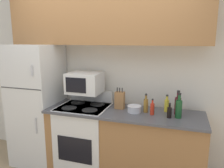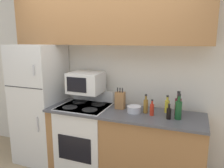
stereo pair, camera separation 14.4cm
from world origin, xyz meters
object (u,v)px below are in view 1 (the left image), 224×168
Objects in this scene: bottle_cooking_spray at (167,105)px; bottle_soy_sauce at (169,112)px; stove at (85,137)px; bottle_vinegar at (146,105)px; refrigerator at (38,105)px; bowl at (134,109)px; microwave at (85,83)px; bottle_wine_red at (178,105)px; bottle_hot_sauce at (152,108)px; knife_block at (120,100)px; bottle_wine_green at (179,108)px.

bottle_cooking_spray reaches higher than bottle_soy_sauce.
bottle_vinegar reaches higher than stove.
refrigerator reaches higher than bowl.
bottle_wine_red is at bearing -0.69° from microwave.
microwave is at bearing 171.45° from bottle_soy_sauce.
refrigerator is 1.62m from bottle_vinegar.
bottle_cooking_spray reaches higher than bottle_hot_sauce.
stove is 1.22m from bottle_cooking_spray.
bottle_cooking_spray is 0.27m from bottle_vinegar.
bottle_soy_sauce reaches higher than stove.
refrigerator is 6.20× the size of knife_block.
refrigerator reaches higher than bottle_vinegar.
bowl is 0.90× the size of bottle_hot_sauce.
bottle_soy_sauce is at bearing -13.92° from knife_block.
microwave is 1.13m from bottle_cooking_spray.
stove is 0.75m from knife_block.
microwave is 1.50× the size of bottle_wine_red.
microwave is 0.55m from knife_block.
microwave reaches higher than bottle_soy_sauce.
bottle_wine_green reaches higher than bottle_cooking_spray.
bottle_cooking_spray is 0.24m from bottle_hot_sauce.
knife_block is 0.61m from bottle_cooking_spray.
knife_block is at bearing 2.36° from refrigerator.
bottle_wine_red reaches higher than bowl.
bottle_hot_sauce is at bearing -2.01° from refrigerator.
bottle_hot_sauce is (0.95, -0.12, -0.24)m from microwave.
bottle_cooking_spray is at bearing 128.16° from bottle_wine_green.
bowl is 0.44m from bottle_soy_sauce.
bottle_soy_sauce is 0.75× the size of bottle_vinegar.
refrigerator is 1.87m from bottle_cooking_spray.
bottle_vinegar is at bearing -156.33° from bottle_cooking_spray.
refrigerator reaches higher than bottle_hot_sauce.
stove is 3.88× the size of knife_block.
bowl is at bearing 173.89° from bottle_hot_sauce.
bottle_wine_green reaches higher than bottle_soy_sauce.
bottle_cooking_spray is at bearing 154.43° from bottle_wine_red.
bottle_cooking_spray is 0.24m from bottle_wine_green.
microwave reaches higher than knife_block.
refrigerator is 1.60× the size of stove.
bottle_vinegar is at bearing 2.94° from stove.
knife_block is 1.58× the size of bowl.
microwave is 1.19m from bottle_soy_sauce.
refrigerator reaches higher than microwave.
bottle_cooking_spray is 0.15m from bottle_wine_red.
bottle_soy_sauce is 0.21m from bottle_hot_sauce.
refrigerator is 8.04× the size of bottle_cooking_spray.
microwave is at bearing 173.68° from bottle_wine_green.
bottle_vinegar is at bearing 0.18° from refrigerator.
bottle_hot_sauce is at bearing 177.24° from bottle_wine_green.
bottle_wine_red is 0.13m from bottle_wine_green.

